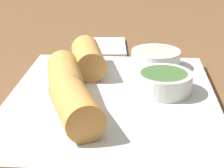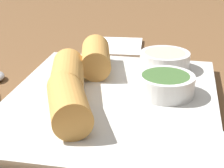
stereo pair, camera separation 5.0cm
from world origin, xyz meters
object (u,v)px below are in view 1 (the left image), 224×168
at_px(dipping_bowl_near, 164,82).
at_px(dipping_bowl_far, 156,58).
at_px(napkin, 101,47).
at_px(serving_plate, 112,102).

relative_size(dipping_bowl_near, dipping_bowl_far, 1.00).
bearing_deg(dipping_bowl_near, napkin, -155.78).
xyz_separation_m(serving_plate, dipping_bowl_near, (-0.02, 0.06, 0.02)).
distance_m(serving_plate, dipping_bowl_far, 0.12).
distance_m(serving_plate, dipping_bowl_near, 0.07).
xyz_separation_m(serving_plate, dipping_bowl_far, (-0.11, 0.06, 0.02)).
bearing_deg(napkin, dipping_bowl_far, 35.58).
bearing_deg(dipping_bowl_near, dipping_bowl_far, -176.04).
bearing_deg(napkin, serving_plate, 8.76).
relative_size(serving_plate, dipping_bowl_far, 4.21).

